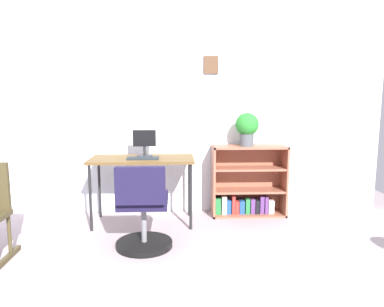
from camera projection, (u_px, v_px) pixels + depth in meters
The scene contains 7 objects.
wall_back at pixel (163, 105), 4.28m from camera, with size 5.20×0.12×2.56m.
desk at pixel (142, 163), 3.91m from camera, with size 1.11×0.53×0.73m.
monitor at pixel (144, 143), 3.99m from camera, with size 0.25×0.16×0.29m.
keyboard at pixel (143, 158), 3.83m from camera, with size 0.33×0.14×0.02m, color #1F272E.
office_chair at pixel (143, 213), 3.26m from camera, with size 0.52×0.55×0.80m.
bookshelf_low at pixel (247, 184), 4.27m from camera, with size 0.85×0.30×0.82m.
potted_plant_on_shelf at pixel (247, 127), 4.11m from camera, with size 0.26×0.26×0.38m.
Camera 1 is at (0.15, -2.18, 1.37)m, focal length 34.05 mm.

